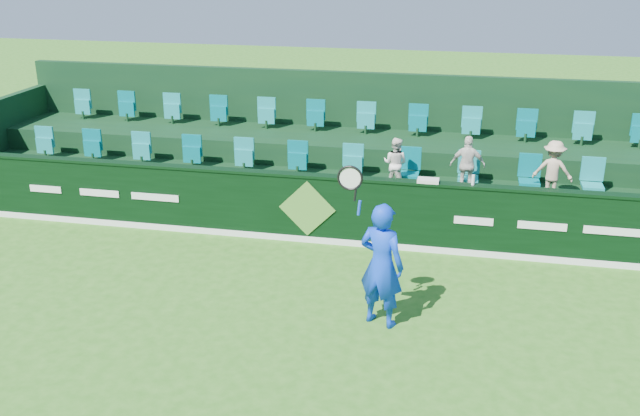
% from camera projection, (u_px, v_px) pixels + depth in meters
% --- Properties ---
extents(ground, '(60.00, 60.00, 0.00)m').
position_uv_depth(ground, '(247.00, 348.00, 10.20)').
color(ground, '#2A6718').
rests_on(ground, ground).
extents(sponsor_hoarding, '(16.00, 0.25, 1.35)m').
position_uv_depth(sponsor_hoarding, '(309.00, 208.00, 13.63)').
color(sponsor_hoarding, black).
rests_on(sponsor_hoarding, ground).
extents(stand_tier_front, '(16.00, 2.00, 0.80)m').
position_uv_depth(stand_tier_front, '(320.00, 202.00, 14.73)').
color(stand_tier_front, black).
rests_on(stand_tier_front, ground).
extents(stand_tier_back, '(16.00, 1.80, 1.30)m').
position_uv_depth(stand_tier_back, '(337.00, 164.00, 16.39)').
color(stand_tier_back, black).
rests_on(stand_tier_back, ground).
extents(stand_rear, '(16.00, 4.10, 2.60)m').
position_uv_depth(stand_rear, '(341.00, 135.00, 16.59)').
color(stand_rear, black).
rests_on(stand_rear, ground).
extents(seat_row_front, '(13.50, 0.50, 0.60)m').
position_uv_depth(seat_row_front, '(324.00, 164.00, 14.85)').
color(seat_row_front, teal).
rests_on(seat_row_front, stand_tier_front).
extents(seat_row_back, '(13.50, 0.50, 0.60)m').
position_uv_depth(seat_row_back, '(340.00, 120.00, 16.32)').
color(seat_row_back, teal).
rests_on(seat_row_back, stand_tier_back).
extents(tennis_player, '(1.09, 0.68, 2.53)m').
position_uv_depth(tennis_player, '(381.00, 264.00, 10.54)').
color(tennis_player, '#0C37D6').
rests_on(tennis_player, ground).
extents(spectator_left, '(0.60, 0.52, 1.05)m').
position_uv_depth(spectator_left, '(395.00, 163.00, 14.13)').
color(spectator_left, white).
rests_on(spectator_left, stand_tier_front).
extents(spectator_middle, '(0.69, 0.31, 1.16)m').
position_uv_depth(spectator_middle, '(468.00, 165.00, 13.84)').
color(spectator_middle, silver).
rests_on(spectator_middle, stand_tier_front).
extents(spectator_right, '(0.81, 0.56, 1.15)m').
position_uv_depth(spectator_right, '(553.00, 170.00, 13.54)').
color(spectator_right, tan).
rests_on(spectator_right, stand_tier_front).
extents(towel, '(0.39, 0.25, 0.06)m').
position_uv_depth(towel, '(428.00, 180.00, 12.95)').
color(towel, silver).
rests_on(towel, sponsor_hoarding).
extents(drinks_bottle, '(0.06, 0.06, 0.19)m').
position_uv_depth(drinks_bottle, '(473.00, 180.00, 12.77)').
color(drinks_bottle, silver).
rests_on(drinks_bottle, sponsor_hoarding).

